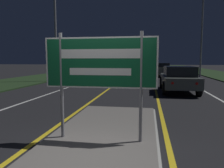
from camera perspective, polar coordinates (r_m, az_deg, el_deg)
ground_plane at (r=4.17m, az=-5.54°, el=-19.14°), size 160.00×160.00×0.00m
median_island at (r=4.87m, az=-3.03°, el=-14.78°), size 2.49×6.62×0.10m
verge_left at (r=25.92m, az=-14.38°, el=2.22°), size 5.00×100.00×0.08m
centre_line_yellow_left at (r=28.79m, az=4.69°, el=2.71°), size 0.12×70.00×0.01m
centre_line_yellow_right at (r=28.69m, az=10.41°, el=2.62°), size 0.12×70.00×0.01m
lane_line_white_left at (r=29.16m, az=-0.74°, el=2.78°), size 0.12×70.00×0.01m
lane_line_white_right at (r=28.87m, az=15.91°, el=2.50°), size 0.12×70.00×0.01m
edge_line_white_left at (r=29.84m, az=-6.43°, el=2.82°), size 0.10×70.00×0.01m
edge_line_white_right at (r=29.35m, az=21.74°, el=2.35°), size 0.10×70.00×0.01m
highway_sign at (r=4.54m, az=-3.16°, el=4.66°), size 2.36×0.07×2.26m
streetlight_right_near at (r=25.32m, az=22.60°, el=16.91°), size 0.53×0.53×10.44m
car_receding_0 at (r=12.77m, az=16.98°, el=1.44°), size 1.89×4.46×1.44m
car_receding_1 at (r=24.58m, az=12.67°, el=3.79°), size 1.95×4.60×1.48m
car_approaching_0 at (r=18.12m, az=-1.46°, el=2.95°), size 1.86×4.50×1.36m
car_approaching_1 at (r=31.91m, az=-2.45°, el=4.53°), size 2.03×4.50×1.54m
car_approaching_2 at (r=41.96m, az=4.39°, el=4.96°), size 1.93×4.58×1.58m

